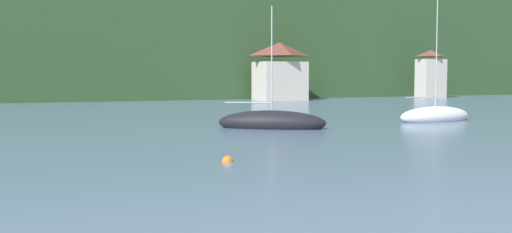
# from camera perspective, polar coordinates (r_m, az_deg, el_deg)

# --- Properties ---
(wooded_hillside) EXTENTS (352.00, 76.22, 47.66)m
(wooded_hillside) POSITION_cam_1_polar(r_m,az_deg,el_deg) (134.87, -10.65, 5.49)
(wooded_hillside) COLOR #2D4C28
(wooded_hillside) RESTS_ON ground_plane
(shore_building_west) EXTENTS (7.20, 6.17, 8.74)m
(shore_building_west) POSITION_cam_1_polar(r_m,az_deg,el_deg) (90.70, 2.28, 4.25)
(shore_building_west) COLOR beige
(shore_building_west) RESTS_ON ground_plane
(shore_building_westcentral) EXTENTS (4.39, 3.24, 7.95)m
(shore_building_westcentral) POSITION_cam_1_polar(r_m,az_deg,el_deg) (103.64, 16.32, 3.85)
(shore_building_westcentral) COLOR beige
(shore_building_westcentral) RESTS_ON ground_plane
(sailboat_far_2) EXTENTS (8.01, 6.41, 9.44)m
(sailboat_far_2) POSITION_cam_1_polar(r_m,az_deg,el_deg) (44.00, 1.50, -0.58)
(sailboat_far_2) COLOR black
(sailboat_far_2) RESTS_ON ground_plane
(sailboat_far_6) EXTENTS (7.73, 3.31, 11.29)m
(sailboat_far_6) POSITION_cam_1_polar(r_m,az_deg,el_deg) (53.11, 16.70, 0.03)
(sailboat_far_6) COLOR white
(sailboat_far_6) RESTS_ON ground_plane
(mooring_buoy_mid) EXTENTS (0.53, 0.53, 0.53)m
(mooring_buoy_mid) POSITION_cam_1_polar(r_m,az_deg,el_deg) (27.49, -2.73, -4.30)
(mooring_buoy_mid) COLOR orange
(mooring_buoy_mid) RESTS_ON ground_plane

